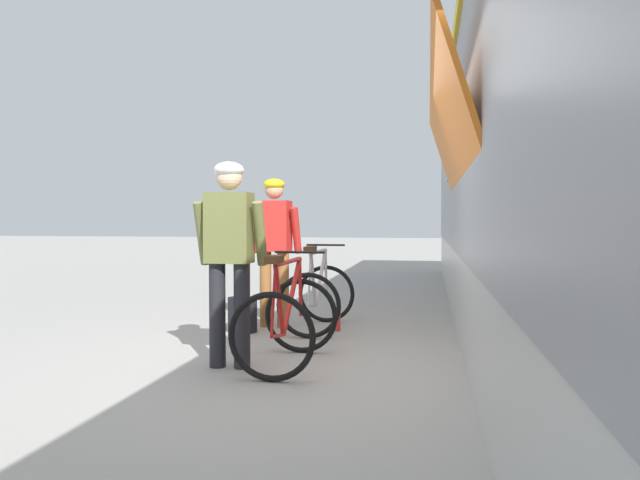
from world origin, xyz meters
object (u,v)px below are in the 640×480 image
(cyclist_far_in_olive, at_px, (229,245))
(cyclist_near_in_red, at_px, (274,238))
(bicycle_near_silver, at_px, (318,295))
(backpack_on_platform, at_px, (242,315))
(train_car, at_px, (628,144))
(bicycle_far_red, at_px, (287,320))
(water_bottle_near_the_bikes, at_px, (337,320))

(cyclist_far_in_olive, bearing_deg, cyclist_near_in_red, 93.85)
(cyclist_near_in_red, xyz_separation_m, bicycle_near_silver, (0.55, -0.10, -0.65))
(backpack_on_platform, bearing_deg, train_car, 15.89)
(cyclist_near_in_red, height_order, cyclist_far_in_olive, same)
(bicycle_near_silver, relative_size, bicycle_far_red, 1.00)
(bicycle_near_silver, bearing_deg, cyclist_far_in_olive, -102.90)
(bicycle_near_silver, height_order, bicycle_far_red, same)
(backpack_on_platform, xyz_separation_m, water_bottle_near_the_bikes, (1.04, 0.30, -0.08))
(bicycle_far_red, relative_size, water_bottle_near_the_bikes, 4.51)
(cyclist_near_in_red, bearing_deg, water_bottle_near_the_bikes, -7.50)
(bicycle_near_silver, bearing_deg, bicycle_far_red, -87.99)
(train_car, xyz_separation_m, backpack_on_platform, (-3.86, 0.45, -1.77))
(cyclist_far_in_olive, height_order, water_bottle_near_the_bikes, cyclist_far_in_olive)
(cyclist_near_in_red, bearing_deg, train_car, -13.34)
(cyclist_far_in_olive, bearing_deg, bicycle_far_red, 15.35)
(train_car, relative_size, cyclist_far_in_olive, 10.45)
(bicycle_far_red, bearing_deg, train_car, 17.30)
(train_car, xyz_separation_m, cyclist_far_in_olive, (-3.47, -1.06, -0.91))
(cyclist_near_in_red, xyz_separation_m, bicycle_far_red, (0.61, -1.79, -0.65))
(bicycle_far_red, height_order, water_bottle_near_the_bikes, bicycle_far_red)
(water_bottle_near_the_bikes, bearing_deg, backpack_on_platform, -163.86)
(bicycle_far_red, distance_m, backpack_on_platform, 1.65)
(bicycle_near_silver, bearing_deg, water_bottle_near_the_bikes, -1.37)
(train_car, relative_size, cyclist_near_in_red, 10.45)
(backpack_on_platform, height_order, water_bottle_near_the_bikes, backpack_on_platform)
(cyclist_near_in_red, bearing_deg, bicycle_far_red, -71.27)
(water_bottle_near_the_bikes, bearing_deg, cyclist_near_in_red, 172.50)
(cyclist_far_in_olive, height_order, bicycle_near_silver, cyclist_far_in_olive)
(cyclist_far_in_olive, distance_m, backpack_on_platform, 1.78)
(cyclist_near_in_red, height_order, water_bottle_near_the_bikes, cyclist_near_in_red)
(bicycle_far_red, xyz_separation_m, backpack_on_platform, (-0.87, 1.39, -0.20))
(bicycle_far_red, bearing_deg, bicycle_near_silver, 92.01)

